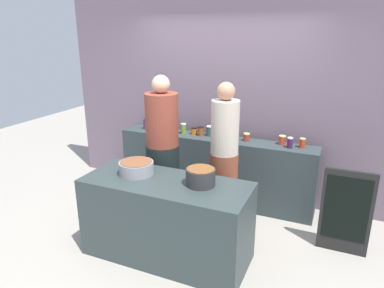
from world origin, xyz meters
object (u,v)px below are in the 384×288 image
preserve_jar_7 (209,131)px  preserve_jar_11 (282,140)px  preserve_jar_5 (194,131)px  preserve_jar_13 (302,143)px  preserve_jar_3 (173,130)px  preserve_jar_10 (246,137)px  preserve_jar_9 (232,135)px  cooking_pot_center (201,177)px  preserve_jar_12 (290,143)px  preserve_jar_0 (146,124)px  cook_in_cap (224,166)px  preserve_jar_2 (165,129)px  preserve_jar_8 (223,135)px  preserve_jar_1 (160,126)px  preserve_jar_4 (184,129)px  preserve_jar_6 (201,131)px  chalkboard_sign (346,212)px  cook_with_tongs (163,159)px  cooking_pot_left (136,168)px

preserve_jar_7 → preserve_jar_11: 0.97m
preserve_jar_5 → preserve_jar_13: preserve_jar_13 is taller
preserve_jar_3 → preserve_jar_13: preserve_jar_3 is taller
preserve_jar_13 → preserve_jar_10: bearing=-179.7°
preserve_jar_9 → cooking_pot_center: bearing=-85.0°
preserve_jar_12 → preserve_jar_13: preserve_jar_12 is taller
preserve_jar_0 → cook_in_cap: size_ratio=0.08×
preserve_jar_13 → preserve_jar_12: bearing=-154.2°
preserve_jar_2 → cooking_pot_center: same height
preserve_jar_8 → cook_in_cap: cook_in_cap is taller
preserve_jar_0 → preserve_jar_5: size_ratio=1.34×
preserve_jar_3 → preserve_jar_8: preserve_jar_3 is taller
preserve_jar_13 → preserve_jar_1: bearing=179.8°
preserve_jar_4 → preserve_jar_13: bearing=1.1°
preserve_jar_1 → preserve_jar_6: (0.64, -0.03, 0.00)m
preserve_jar_3 → preserve_jar_7: (0.49, 0.13, 0.01)m
preserve_jar_3 → cooking_pot_center: bearing=-53.4°
preserve_jar_7 → chalkboard_sign: 1.96m
preserve_jar_4 → cook_with_tongs: bearing=-83.3°
preserve_jar_9 → cook_with_tongs: cook_with_tongs is taller
cooking_pot_center → chalkboard_sign: (1.34, 0.75, -0.46)m
preserve_jar_9 → preserve_jar_5: bearing=177.8°
preserve_jar_1 → cook_in_cap: (1.21, -0.73, -0.16)m
preserve_jar_3 → preserve_jar_8: 0.72m
preserve_jar_7 → preserve_jar_8: size_ratio=1.29×
preserve_jar_5 → cooking_pot_left: preserve_jar_5 is taller
cook_with_tongs → chalkboard_sign: cook_with_tongs is taller
preserve_jar_11 → cooking_pot_center: (-0.53, -1.40, -0.04)m
preserve_jar_12 → preserve_jar_13: bearing=25.8°
preserve_jar_0 → cooking_pot_left: preserve_jar_0 is taller
preserve_jar_2 → preserve_jar_4: (0.26, 0.06, 0.02)m
preserve_jar_4 → preserve_jar_6: (0.26, 0.00, -0.01)m
preserve_jar_12 → preserve_jar_9: bearing=176.2°
preserve_jar_0 → preserve_jar_13: size_ratio=1.11×
preserve_jar_0 → preserve_jar_2: preserve_jar_0 is taller
preserve_jar_4 → preserve_jar_11: bearing=2.6°
preserve_jar_5 → preserve_jar_1: bearing=179.8°
cook_with_tongs → preserve_jar_4: bearing=96.7°
preserve_jar_11 → preserve_jar_12: preserve_jar_12 is taller
preserve_jar_5 → cook_in_cap: bearing=-47.0°
preserve_jar_3 → chalkboard_sign: size_ratio=0.13×
preserve_jar_9 → preserve_jar_6: bearing=-178.4°
preserve_jar_2 → preserve_jar_13: bearing=2.7°
preserve_jar_11 → preserve_jar_4: bearing=-177.4°
preserve_jar_4 → preserve_jar_10: 0.89m
cook_in_cap → preserve_jar_6: bearing=129.3°
preserve_jar_11 → cook_in_cap: (-0.51, -0.76, -0.16)m
preserve_jar_12 → cook_with_tongs: cook_with_tongs is taller
preserve_jar_7 → cooking_pot_left: bearing=-101.1°
preserve_jar_7 → cooking_pot_left: (-0.27, -1.40, -0.06)m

